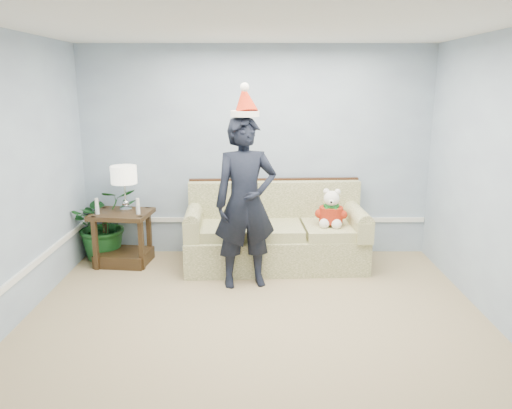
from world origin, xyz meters
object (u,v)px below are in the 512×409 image
Objects in this scene: sofa at (275,236)px; side_table at (123,243)px; teddy_bear at (331,212)px; houseplant at (104,223)px; man at (245,203)px; table_lamp at (124,177)px.

sofa reaches higher than side_table.
sofa reaches higher than teddy_bear.
man reaches higher than houseplant.
man is (1.51, -0.74, -0.16)m from table_lamp.
table_lamp is at bearing -22.12° from houseplant.
side_table is (-1.90, 0.00, -0.10)m from sofa.
man is at bearing -142.87° from teddy_bear.
houseplant is 2.02× the size of teddy_bear.
sofa is at bearing -5.30° from houseplant.
man is 4.07× the size of teddy_bear.
table_lamp is 0.30× the size of man.
sofa is 2.38× the size of houseplant.
sofa is 1.18× the size of man.
table_lamp is 2.58m from teddy_bear.
table_lamp is at bearing 141.63° from man.
sofa reaches higher than houseplant.
table_lamp is at bearing -174.80° from teddy_bear.
table_lamp reaches higher than teddy_bear.
side_table is 0.41m from houseplant.
sofa is 3.95× the size of table_lamp.
teddy_bear is at bearing -5.01° from table_lamp.
teddy_bear is (2.86, -0.36, 0.24)m from houseplant.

